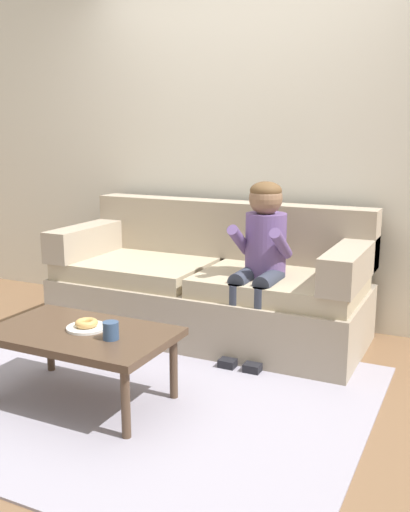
# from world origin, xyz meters

# --- Properties ---
(ground) EXTENTS (10.00, 10.00, 0.00)m
(ground) POSITION_xyz_m (0.00, 0.00, 0.00)
(ground) COLOR brown
(wall_back) EXTENTS (8.00, 0.10, 2.80)m
(wall_back) POSITION_xyz_m (0.00, 1.40, 1.40)
(wall_back) COLOR silver
(wall_back) RESTS_ON ground
(area_rug) EXTENTS (2.48, 1.97, 0.01)m
(area_rug) POSITION_xyz_m (0.00, -0.25, 0.01)
(area_rug) COLOR #9993A3
(area_rug) RESTS_ON ground
(couch) EXTENTS (2.14, 0.90, 0.91)m
(couch) POSITION_xyz_m (-0.04, 0.84, 0.33)
(couch) COLOR tan
(couch) RESTS_ON ground
(coffee_table) EXTENTS (0.95, 0.58, 0.40)m
(coffee_table) POSITION_xyz_m (-0.19, -0.41, 0.35)
(coffee_table) COLOR #4C3828
(coffee_table) RESTS_ON ground
(person_child) EXTENTS (0.34, 0.58, 1.10)m
(person_child) POSITION_xyz_m (0.40, 0.64, 0.67)
(person_child) COLOR #664C84
(person_child) RESTS_ON ground
(plate) EXTENTS (0.21, 0.21, 0.01)m
(plate) POSITION_xyz_m (-0.18, -0.38, 0.40)
(plate) COLOR white
(plate) RESTS_ON coffee_table
(donut) EXTENTS (0.15, 0.15, 0.04)m
(donut) POSITION_xyz_m (-0.18, -0.38, 0.43)
(donut) COLOR tan
(donut) RESTS_ON plate
(mug) EXTENTS (0.08, 0.08, 0.09)m
(mug) POSITION_xyz_m (0.02, -0.45, 0.44)
(mug) COLOR #334C72
(mug) RESTS_ON coffee_table
(toy_controller) EXTENTS (0.23, 0.09, 0.05)m
(toy_controller) POSITION_xyz_m (-0.68, 0.06, 0.03)
(toy_controller) COLOR gold
(toy_controller) RESTS_ON ground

